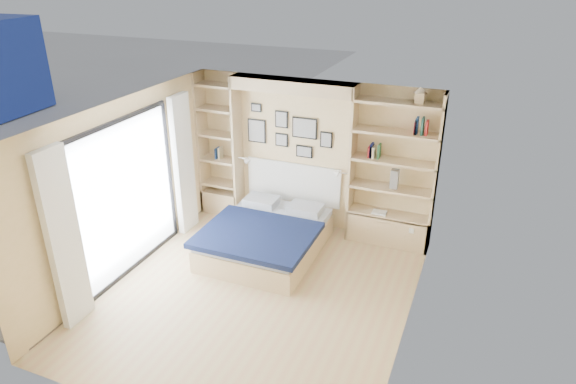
% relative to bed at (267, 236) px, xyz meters
% --- Properties ---
extents(ground, '(4.50, 4.50, 0.00)m').
position_rel_bed_xyz_m(ground, '(0.34, -1.11, -0.27)').
color(ground, tan).
rests_on(ground, ground).
extents(room_shell, '(4.50, 4.50, 4.50)m').
position_rel_bed_xyz_m(room_shell, '(-0.05, 0.41, 0.81)').
color(room_shell, beige).
rests_on(room_shell, ground).
extents(bed, '(1.66, 2.17, 1.07)m').
position_rel_bed_xyz_m(bed, '(0.00, 0.00, 0.00)').
color(bed, tan).
rests_on(bed, ground).
extents(photo_gallery, '(1.48, 0.02, 0.82)m').
position_rel_bed_xyz_m(photo_gallery, '(-0.11, 1.12, 1.33)').
color(photo_gallery, black).
rests_on(photo_gallery, ground).
extents(reading_lamps, '(1.92, 0.12, 0.15)m').
position_rel_bed_xyz_m(reading_lamps, '(0.04, 0.89, 0.83)').
color(reading_lamps, silver).
rests_on(reading_lamps, ground).
extents(shelf_decor, '(3.49, 0.23, 2.03)m').
position_rel_bed_xyz_m(shelf_decor, '(1.52, 0.96, 1.44)').
color(shelf_decor, '#A51E1E').
rests_on(shelf_decor, ground).
extents(deck, '(3.20, 4.00, 0.05)m').
position_rel_bed_xyz_m(deck, '(-3.26, -1.11, -0.27)').
color(deck, '#6A5E4E').
rests_on(deck, ground).
extents(deck_chair, '(0.70, 0.92, 0.82)m').
position_rel_bed_xyz_m(deck_chair, '(-2.44, -0.66, 0.12)').
color(deck_chair, tan).
rests_on(deck_chair, ground).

